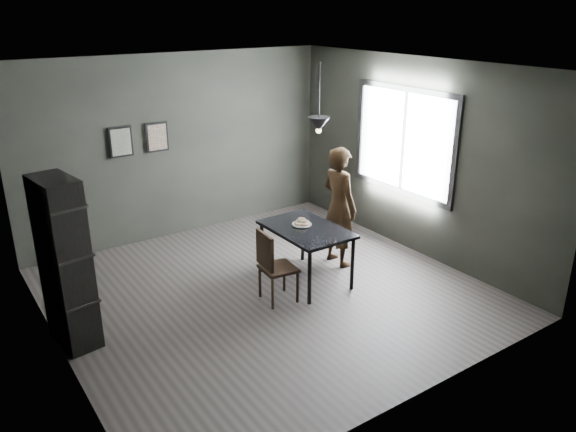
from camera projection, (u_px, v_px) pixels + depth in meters
ground at (268, 292)px, 7.18m from camera, size 5.00×5.00×0.00m
back_wall at (179, 147)px, 8.61m from camera, size 5.00×0.10×2.80m
ceiling at (264, 67)px, 6.19m from camera, size 5.00×5.00×0.02m
window_assembly at (403, 141)px, 8.08m from camera, size 0.04×1.96×1.56m
cafe_table at (306, 233)px, 7.26m from camera, size 0.80×1.20×0.75m
white_plate at (302, 225)px, 7.31m from camera, size 0.23×0.23×0.01m
donut_pile at (302, 222)px, 7.30m from camera, size 0.22×0.22×0.09m
woman at (339, 207)px, 7.71m from camera, size 0.41×0.62×1.69m
wood_chair at (272, 263)px, 6.78m from camera, size 0.44×0.44×0.92m
shelf_unit at (65, 264)px, 5.81m from camera, size 0.44×0.67×1.86m
pendant_lamp at (319, 124)px, 6.98m from camera, size 0.28×0.28×0.86m
framed_print_left at (121, 142)px, 8.04m from camera, size 0.34×0.04×0.44m
framed_print_right at (157, 137)px, 8.33m from camera, size 0.34×0.04×0.44m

